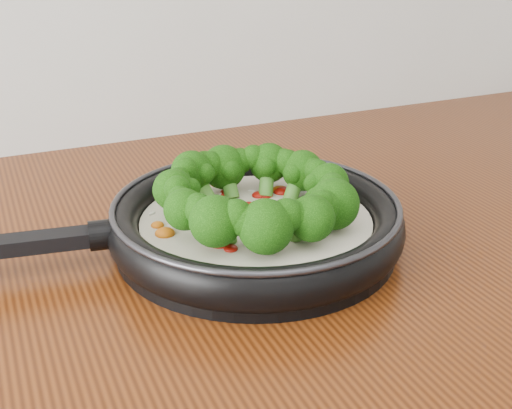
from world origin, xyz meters
name	(u,v)px	position (x,y,z in m)	size (l,w,h in m)	color
skillet	(254,216)	(-0.05, 1.07, 0.94)	(0.52, 0.37, 0.09)	black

